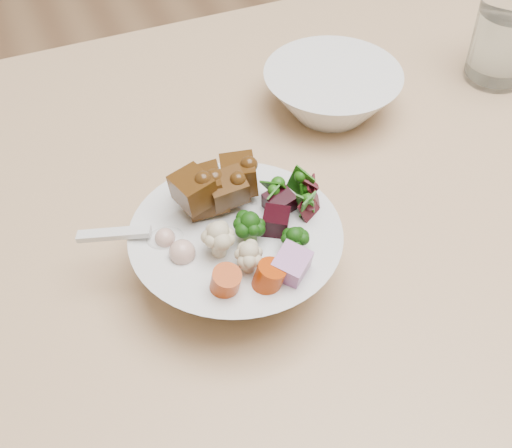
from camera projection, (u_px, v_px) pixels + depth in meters
name	position (u px, v px, depth m)	size (l,w,h in m)	color
chair_far	(435.00, 8.00, 1.47)	(0.53, 0.53, 0.92)	tan
food_bowl	(237.00, 249.00, 0.68)	(0.20, 0.20, 0.11)	silver
soup_spoon	(152.00, 238.00, 0.66)	(0.10, 0.06, 0.02)	silver
water_glass	(504.00, 37.00, 0.89)	(0.08, 0.08, 0.13)	white
side_bowl	(332.00, 92.00, 0.87)	(0.17, 0.17, 0.06)	silver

